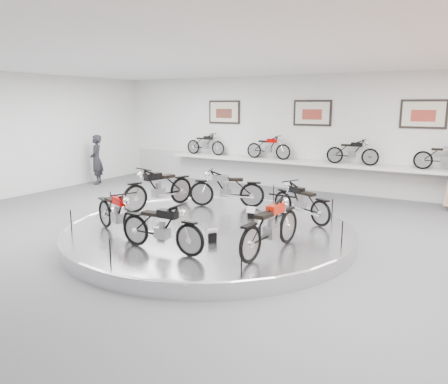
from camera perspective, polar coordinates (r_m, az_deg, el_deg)
The scene contains 21 objects.
floor at distance 9.67m, azimuth -2.92°, elevation -6.64°, with size 16.00×16.00×0.00m, color #525355.
ceiling at distance 9.25m, azimuth -3.18°, elevation 17.65°, with size 16.00×16.00×0.00m, color white.
wall_back at distance 15.56m, azimuth 11.40°, elevation 7.51°, with size 16.00×16.00×0.00m, color white.
dado_band at distance 15.69m, azimuth 11.17°, elevation 2.22°, with size 15.68×0.04×1.10m, color #BCBCBA.
display_platform at distance 9.86m, azimuth -1.97°, elevation -5.35°, with size 6.40×6.40×0.30m, color silver.
platform_rim at distance 9.83m, azimuth -1.97°, elevation -4.68°, with size 6.40×6.40×0.10m, color #B2B2BA.
shelf at distance 15.37m, azimuth 10.89°, elevation 3.73°, with size 11.00×0.55×0.10m, color silver.
poster_left at distance 16.96m, azimuth 0.03°, elevation 10.39°, with size 1.35×0.06×0.88m, color beige.
poster_center at distance 15.49m, azimuth 11.45°, elevation 10.08°, with size 1.35×0.06×0.88m, color beige.
poster_right at distance 14.72m, azimuth 24.60°, elevation 9.24°, with size 1.35×0.06×0.88m, color beige.
shelf_bike_a at distance 17.17m, azimuth -2.44°, elevation 6.10°, with size 1.22×0.42×0.73m, color black, non-canonical shape.
shelf_bike_b at distance 15.88m, azimuth 5.82°, elevation 5.63°, with size 1.22×0.42×0.73m, color #9B0100, non-canonical shape.
shelf_bike_c at distance 14.89m, azimuth 16.41°, elevation 4.85°, with size 1.22×0.42×0.73m, color black, non-canonical shape.
shelf_bike_d at distance 14.49m, azimuth 26.82°, elevation 3.92°, with size 1.22×0.42×0.73m, color #ABAAAF, non-canonical shape.
bike_a at distance 10.36m, azimuth 10.03°, elevation -1.24°, with size 1.55×0.55×0.91m, color black, non-canonical shape.
bike_b at distance 11.58m, azimuth 0.33°, elevation 0.49°, with size 1.71×0.60×1.00m, color #ABAAAF, non-canonical shape.
bike_c at distance 11.57m, azimuth -8.50°, elevation 0.60°, with size 1.87×0.66×1.10m, color black, non-canonical shape.
bike_d at distance 9.40m, azimuth -13.82°, elevation -2.58°, with size 1.61×0.57×0.95m, color #9B0100, non-canonical shape.
bike_e at distance 8.17m, azimuth -8.17°, elevation -4.51°, with size 1.59×0.56×0.93m, color black, non-canonical shape.
bike_f at distance 8.03m, azimuth 6.13°, elevation -4.41°, with size 1.73×0.61×1.02m, color #B01909, non-canonical shape.
visitor at distance 17.23m, azimuth -16.31°, elevation 4.07°, with size 0.68×0.45×1.87m, color black.
Camera 1 is at (5.06, -7.68, 2.98)m, focal length 35.00 mm.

